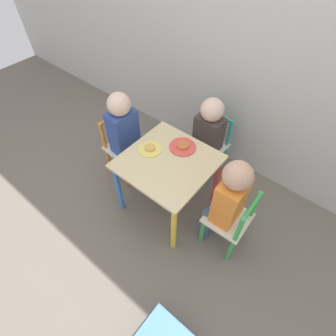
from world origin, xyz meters
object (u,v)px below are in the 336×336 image
Objects in this scene: chair_orange at (123,148)px; plate_back at (183,146)px; child_left at (125,132)px; child_back at (207,133)px; child_right at (228,198)px; plate_left at (150,149)px; chair_teal at (209,146)px; chair_green at (230,221)px; kids_table at (168,168)px.

chair_orange reaches higher than plate_back.
child_back is (0.46, 0.40, -0.03)m from child_left.
plate_back is (-0.44, 0.14, 0.04)m from child_right.
chair_teal is at bearing 70.49° from plate_left.
chair_teal and chair_green have the same top height.
child_left is 0.61m from child_back.
plate_back is at bearing -109.51° from child_right.
chair_orange is at bearing -140.28° from child_back.
plate_back reaches higher than kids_table.
child_left is at bearing -93.35° from child_right.
plate_back is at bearing -70.13° from child_left.
child_left is 1.08× the size of child_back.
child_back is at bearing -43.73° from child_left.
chair_green is at bearing 1.40° from kids_table.
plate_left is at bearing 180.00° from kids_table.
plate_back is at bearing -107.31° from chair_green.
child_left is 0.29m from plate_left.
plate_left is at bearing -106.95° from chair_teal.
child_left is (0.06, -0.01, 0.21)m from chair_orange.
child_back reaches higher than plate_back.
child_left reaches higher than chair_teal.
chair_orange reaches higher than plate_left.
plate_left is 0.87× the size of plate_back.
kids_table is 0.74× the size of child_right.
plate_left is at bearing -92.36° from chair_orange.
plate_back is (0.16, 0.16, -0.00)m from plate_left.
chair_teal is 0.69m from child_left.
chair_teal is at bearing -43.63° from chair_orange.
chair_green is (1.00, -0.03, 0.00)m from chair_orange.
plate_back is (0.00, 0.16, 0.09)m from kids_table.
chair_orange is 0.67× the size of child_left.
plate_left is (-0.17, -0.44, 0.06)m from child_back.
child_back is at bearing -132.99° from chair_green.
child_left is at bearing -93.13° from chair_green.
plate_back is (0.50, 0.11, 0.24)m from chair_orange.
chair_teal is 0.69m from chair_green.
plate_back is (0.44, 0.11, 0.04)m from child_left.
chair_green is 0.67× the size of child_left.
chair_orange is 0.57m from plate_back.
child_back is (0.52, 0.39, 0.18)m from chair_orange.
child_back is 0.29m from plate_back.
child_back is at bearing 68.33° from plate_left.
chair_orange reaches higher than kids_table.
chair_orange is 3.35× the size of plate_left.
child_back is (0.02, 0.44, 0.02)m from kids_table.
chair_orange is at bearing -167.70° from plate_back.
chair_orange is at bearing -93.35° from chair_green.
chair_orange is at bearing -93.56° from child_right.
child_left reaches higher than child_back.
chair_green is 0.21m from child_right.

